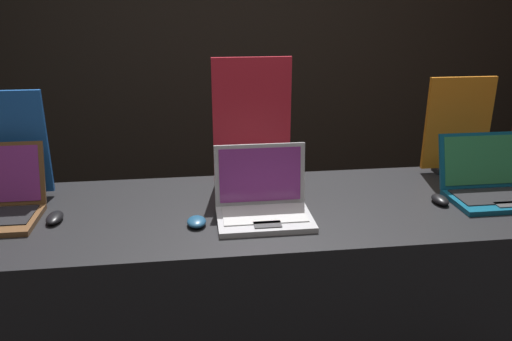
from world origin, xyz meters
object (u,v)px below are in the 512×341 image
(promo_stand_front, at_px, (4,149))
(mouse_back, at_px, (440,200))
(laptop_middle, at_px, (263,201))
(promo_stand_back, at_px, (457,128))
(mouse_front, at_px, (55,218))
(mouse_middle, at_px, (197,222))
(laptop_back, at_px, (491,184))
(promo_stand_middle, at_px, (252,126))

(promo_stand_front, xyz_separation_m, mouse_back, (1.69, -0.27, -0.19))
(laptop_middle, bearing_deg, promo_stand_back, 21.72)
(mouse_front, height_order, promo_stand_front, promo_stand_front)
(mouse_front, height_order, promo_stand_back, promo_stand_back)
(laptop_middle, xyz_separation_m, mouse_back, (0.71, 0.03, -0.04))
(promo_stand_back, bearing_deg, mouse_front, -169.22)
(mouse_middle, bearing_deg, promo_stand_front, 154.39)
(laptop_middle, relative_size, mouse_back, 3.48)
(laptop_back, bearing_deg, mouse_middle, -174.59)
(promo_stand_middle, bearing_deg, laptop_back, -15.91)
(promo_stand_middle, distance_m, laptop_back, 1.00)
(mouse_middle, distance_m, promo_stand_middle, 0.51)
(laptop_back, bearing_deg, promo_stand_front, 172.85)
(promo_stand_back, bearing_deg, mouse_middle, -160.31)
(promo_stand_back, bearing_deg, laptop_middle, -158.28)
(laptop_middle, relative_size, promo_stand_back, 0.78)
(promo_stand_front, xyz_separation_m, laptop_back, (1.92, -0.24, -0.15))
(laptop_middle, xyz_separation_m, promo_stand_middle, (-0.00, 0.33, 0.20))
(promo_stand_front, distance_m, promo_stand_middle, 0.98)
(promo_stand_middle, bearing_deg, laptop_middle, -90.00)
(mouse_middle, relative_size, mouse_back, 0.93)
(laptop_middle, distance_m, mouse_back, 0.71)
(mouse_back, bearing_deg, promo_stand_back, 56.33)
(promo_stand_middle, relative_size, mouse_back, 5.51)
(mouse_middle, xyz_separation_m, promo_stand_back, (1.18, 0.42, 0.19))
(mouse_back, xyz_separation_m, promo_stand_back, (0.23, 0.34, 0.19))
(promo_stand_middle, distance_m, mouse_back, 0.81)
(mouse_front, height_order, mouse_back, mouse_back)
(promo_stand_front, xyz_separation_m, laptop_middle, (0.98, -0.30, -0.15))
(promo_stand_front, height_order, mouse_back, promo_stand_front)
(mouse_middle, xyz_separation_m, promo_stand_middle, (0.24, 0.38, 0.25))
(laptop_middle, distance_m, promo_stand_middle, 0.39)
(laptop_middle, xyz_separation_m, promo_stand_back, (0.94, 0.37, 0.15))
(mouse_front, bearing_deg, mouse_middle, -11.22)
(laptop_middle, height_order, promo_stand_middle, promo_stand_middle)
(laptop_back, bearing_deg, promo_stand_back, 90.00)
(mouse_middle, distance_m, laptop_back, 1.19)
(promo_stand_front, relative_size, laptop_back, 1.19)
(mouse_middle, xyz_separation_m, mouse_back, (0.95, 0.08, 0.00))
(promo_stand_middle, height_order, promo_stand_back, promo_stand_middle)
(mouse_back, bearing_deg, promo_stand_front, 170.77)
(laptop_middle, bearing_deg, mouse_back, 2.35)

